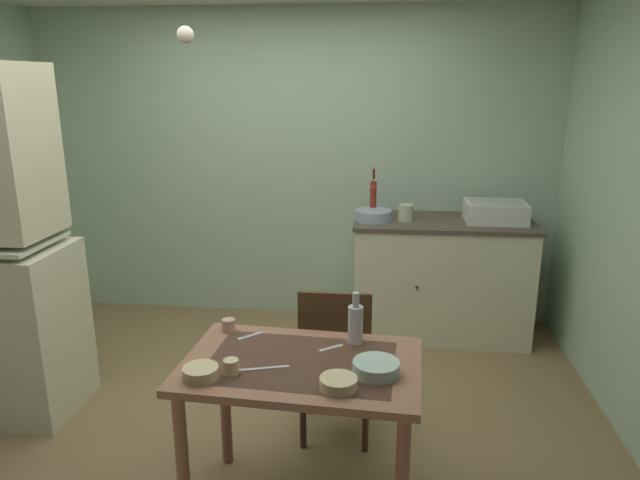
# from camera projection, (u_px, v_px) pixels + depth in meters

# --- Properties ---
(ground_plane) EXTENTS (5.24, 5.24, 0.00)m
(ground_plane) POSITION_uv_depth(u_px,v_px,m) (251.00, 423.00, 3.43)
(ground_plane) COLOR olive
(wall_back) EXTENTS (4.34, 0.10, 2.52)m
(wall_back) POSITION_uv_depth(u_px,v_px,m) (293.00, 167.00, 4.78)
(wall_back) COLOR #B0CCAF
(wall_back) RESTS_ON ground
(counter_cabinet) EXTENTS (1.35, 0.64, 0.93)m
(counter_cabinet) POSITION_uv_depth(u_px,v_px,m) (440.00, 278.00, 4.51)
(counter_cabinet) COLOR beige
(counter_cabinet) RESTS_ON ground
(sink_basin) EXTENTS (0.44, 0.34, 0.15)m
(sink_basin) POSITION_uv_depth(u_px,v_px,m) (495.00, 211.00, 4.33)
(sink_basin) COLOR white
(sink_basin) RESTS_ON counter_cabinet
(hand_pump) EXTENTS (0.05, 0.27, 0.39)m
(hand_pump) POSITION_uv_depth(u_px,v_px,m) (373.00, 196.00, 4.44)
(hand_pump) COLOR maroon
(hand_pump) RESTS_ON counter_cabinet
(mixing_bowl_counter) EXTENTS (0.28, 0.28, 0.08)m
(mixing_bowl_counter) POSITION_uv_depth(u_px,v_px,m) (373.00, 215.00, 4.39)
(mixing_bowl_counter) COLOR #9EB2C6
(mixing_bowl_counter) RESTS_ON counter_cabinet
(stoneware_crock) EXTENTS (0.12, 0.12, 0.12)m
(stoneware_crock) POSITION_uv_depth(u_px,v_px,m) (406.00, 212.00, 4.37)
(stoneware_crock) COLOR beige
(stoneware_crock) RESTS_ON counter_cabinet
(dining_table) EXTENTS (1.08, 0.74, 0.77)m
(dining_table) POSITION_uv_depth(u_px,v_px,m) (301.00, 386.00, 2.58)
(dining_table) COLOR #98694E
(dining_table) RESTS_ON ground
(chair_far_side) EXTENTS (0.40, 0.40, 0.92)m
(chair_far_side) POSITION_uv_depth(u_px,v_px,m) (336.00, 359.00, 3.15)
(chair_far_side) COLOR #493020
(chair_far_side) RESTS_ON ground
(serving_bowl_wide) EXTENTS (0.15, 0.15, 0.05)m
(serving_bowl_wide) POSITION_uv_depth(u_px,v_px,m) (338.00, 383.00, 2.32)
(serving_bowl_wide) COLOR beige
(serving_bowl_wide) RESTS_ON dining_table
(soup_bowl_small) EXTENTS (0.15, 0.15, 0.05)m
(soup_bowl_small) POSITION_uv_depth(u_px,v_px,m) (201.00, 373.00, 2.40)
(soup_bowl_small) COLOR beige
(soup_bowl_small) RESTS_ON dining_table
(sauce_dish) EXTENTS (0.20, 0.20, 0.06)m
(sauce_dish) POSITION_uv_depth(u_px,v_px,m) (376.00, 368.00, 2.44)
(sauce_dish) COLOR #ADD1C1
(sauce_dish) RESTS_ON dining_table
(teacup_cream) EXTENTS (0.06, 0.06, 0.06)m
(teacup_cream) POSITION_uv_depth(u_px,v_px,m) (229.00, 325.00, 2.86)
(teacup_cream) COLOR tan
(teacup_cream) RESTS_ON dining_table
(teacup_mint) EXTENTS (0.07, 0.07, 0.06)m
(teacup_mint) POSITION_uv_depth(u_px,v_px,m) (231.00, 367.00, 2.44)
(teacup_mint) COLOR beige
(teacup_mint) RESTS_ON dining_table
(glass_bottle) EXTENTS (0.07, 0.07, 0.25)m
(glass_bottle) POSITION_uv_depth(u_px,v_px,m) (355.00, 323.00, 2.71)
(glass_bottle) COLOR #B7BCC1
(glass_bottle) RESTS_ON dining_table
(table_knife) EXTENTS (0.21, 0.07, 0.00)m
(table_knife) POSITION_uv_depth(u_px,v_px,m) (264.00, 368.00, 2.48)
(table_knife) COLOR silver
(table_knife) RESTS_ON dining_table
(teaspoon_near_bowl) EXTENTS (0.11, 0.09, 0.00)m
(teaspoon_near_bowl) POSITION_uv_depth(u_px,v_px,m) (331.00, 348.00, 2.67)
(teaspoon_near_bowl) COLOR beige
(teaspoon_near_bowl) RESTS_ON dining_table
(teaspoon_by_cup) EXTENTS (0.11, 0.11, 0.00)m
(teaspoon_by_cup) POSITION_uv_depth(u_px,v_px,m) (250.00, 336.00, 2.80)
(teaspoon_by_cup) COLOR beige
(teaspoon_by_cup) RESTS_ON dining_table
(pendant_bulb) EXTENTS (0.08, 0.08, 0.08)m
(pendant_bulb) POSITION_uv_depth(u_px,v_px,m) (185.00, 35.00, 2.71)
(pendant_bulb) COLOR #F9EFCC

